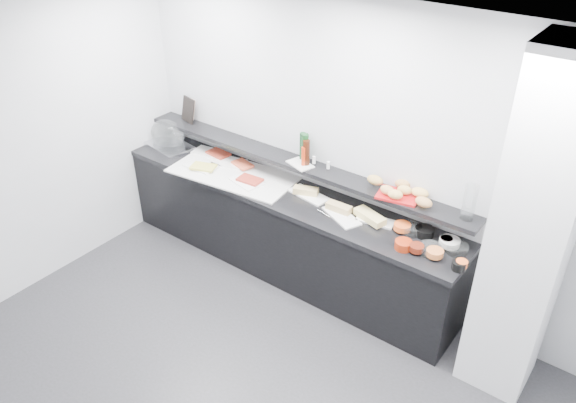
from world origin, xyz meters
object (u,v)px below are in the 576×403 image
Objects in this scene: cloche_base at (170,146)px; condiment_tray at (300,164)px; framed_print at (188,110)px; carafe at (469,202)px; sandwich_plate_mid at (342,216)px; bread_tray at (398,196)px.

cloche_base is 2.01× the size of condiment_tray.
framed_print is (0.08, 0.24, 0.36)m from cloche_base.
carafe is (3.20, 0.20, 0.38)m from cloche_base.
condiment_tray is 1.58m from carafe.
sandwich_plate_mid is at bearing 9.16° from cloche_base.
sandwich_plate_mid is (2.20, -0.03, -0.01)m from cloche_base.
framed_print is 0.87× the size of carafe.
cloche_base is at bearing -157.41° from condiment_tray.
framed_print reaches higher than cloche_base.
sandwich_plate_mid is 0.66m from condiment_tray.
cloche_base is 2.63m from bread_tray.
carafe is (0.58, 0.02, 0.14)m from bread_tray.
sandwich_plate_mid is 0.53m from bread_tray.
framed_print reaches higher than condiment_tray.
bread_tray is 0.60m from carafe.
sandwich_plate_mid is at bearing -166.54° from carafe.
condiment_tray is 0.73× the size of bread_tray.
framed_print is at bearing 179.28° from carafe.
framed_print is 1.04× the size of condiment_tray.
carafe is at bearing 19.43° from condiment_tray.
cloche_base is 3.22m from carafe.
cloche_base is at bearing -95.31° from framed_print.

